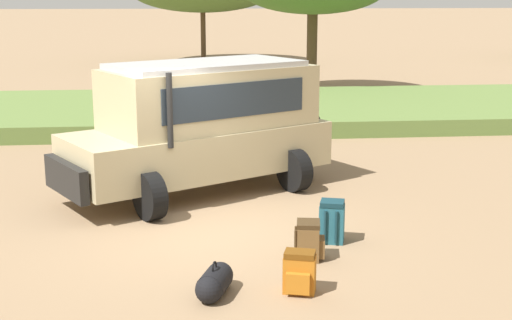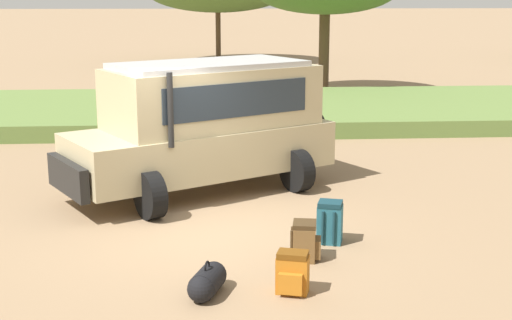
# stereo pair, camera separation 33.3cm
# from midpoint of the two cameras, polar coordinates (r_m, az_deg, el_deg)

# --- Properties ---
(ground_plane) EXTENTS (320.00, 320.00, 0.00)m
(ground_plane) POSITION_cam_midpoint_polar(r_m,az_deg,el_deg) (11.38, -3.20, -5.62)
(ground_plane) COLOR #8C7051
(grass_bank) EXTENTS (120.00, 7.00, 0.44)m
(grass_bank) POSITION_cam_midpoint_polar(r_m,az_deg,el_deg) (21.49, -3.62, 3.97)
(grass_bank) COLOR #5B7538
(grass_bank) RESTS_ON ground_plane
(safari_vehicle) EXTENTS (5.30, 4.07, 2.44)m
(safari_vehicle) POSITION_cam_midpoint_polar(r_m,az_deg,el_deg) (13.30, -3.32, 2.91)
(safari_vehicle) COLOR tan
(safari_vehicle) RESTS_ON ground_plane
(backpack_beside_front_wheel) EXTENTS (0.44, 0.47, 0.64)m
(backpack_beside_front_wheel) POSITION_cam_midpoint_polar(r_m,az_deg,el_deg) (10.81, 6.81, -4.98)
(backpack_beside_front_wheel) COLOR #235B6B
(backpack_beside_front_wheel) RESTS_ON ground_plane
(backpack_cluster_center) EXTENTS (0.45, 0.42, 0.54)m
(backpack_cluster_center) POSITION_cam_midpoint_polar(r_m,az_deg,el_deg) (9.02, 4.00, -9.04)
(backpack_cluster_center) COLOR #B26619
(backpack_cluster_center) RESTS_ON ground_plane
(backpack_near_rear_wheel) EXTENTS (0.46, 0.43, 0.55)m
(backpack_near_rear_wheel) POSITION_cam_midpoint_polar(r_m,az_deg,el_deg) (10.11, 4.91, -6.50)
(backpack_near_rear_wheel) COLOR brown
(backpack_near_rear_wheel) RESTS_ON ground_plane
(duffel_bag_low_black_case) EXTENTS (0.50, 0.78, 0.45)m
(duffel_bag_low_black_case) POSITION_cam_midpoint_polar(r_m,az_deg,el_deg) (8.99, -2.84, -9.70)
(duffel_bag_low_black_case) COLOR black
(duffel_bag_low_black_case) RESTS_ON ground_plane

